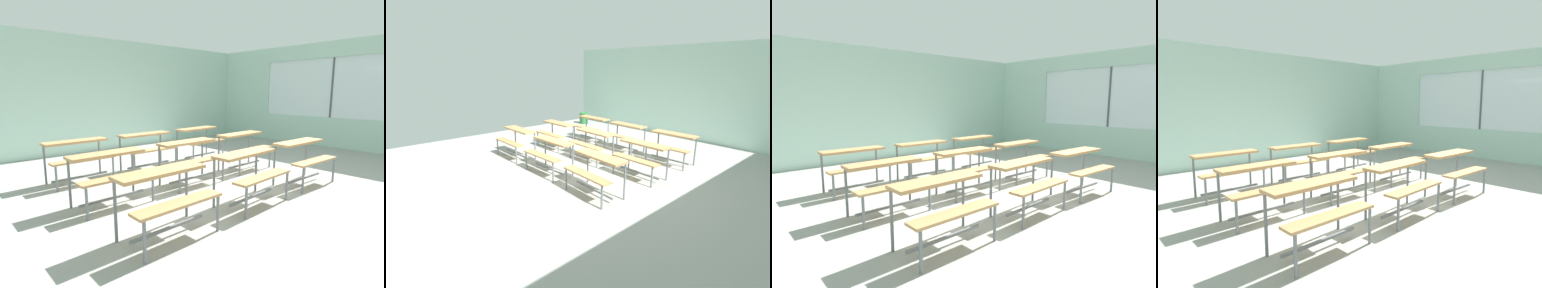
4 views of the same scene
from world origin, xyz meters
The scene contains 12 objects.
ground centered at (0.00, 0.00, -0.03)m, with size 10.00×9.00×0.05m, color #9E9E99.
wall_back centered at (0.00, 4.50, 1.50)m, with size 10.00×0.12×3.00m, color silver.
wall_right centered at (5.00, -0.13, 1.45)m, with size 0.12×9.00×3.00m.
desk_bench_r0c0 centered at (-1.91, -0.78, 0.56)m, with size 1.10×0.60×0.74m.
desk_bench_r0c1 centered at (-0.42, -0.78, 0.56)m, with size 1.12×0.62×0.74m.
desk_bench_r0c2 centered at (1.06, -0.80, 0.56)m, with size 1.13×0.64×0.74m.
desk_bench_r1c0 centered at (-1.92, 0.52, 0.56)m, with size 1.11×0.60×0.74m.
desk_bench_r1c1 centered at (-0.40, 0.52, 0.56)m, with size 1.11×0.61×0.74m.
desk_bench_r1c2 centered at (1.09, 0.53, 0.56)m, with size 1.10×0.59×0.74m.
desk_bench_r2c0 centered at (-1.84, 1.90, 0.56)m, with size 1.11×0.60×0.74m.
desk_bench_r2c1 centered at (-0.42, 1.85, 0.56)m, with size 1.10×0.60×0.74m.
desk_bench_r2c2 centered at (1.04, 1.83, 0.56)m, with size 1.12×0.63×0.74m.
Camera 4 is at (-3.80, -3.30, 1.60)m, focal length 28.00 mm.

